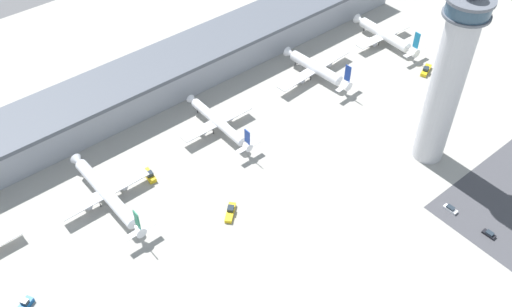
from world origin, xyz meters
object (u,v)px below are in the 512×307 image
object	(u,v)px
service_truck_catering	(230,212)
car_black_suv	(450,209)
airplane_gate_delta	(316,68)
service_truck_baggage	(149,175)
airplane_gate_bravo	(106,193)
airplane_gate_charlie	(218,122)
service_truck_fuel	(25,305)
car_green_van	(489,234)
airplane_gate_echo	(385,35)
service_truck_water	(426,70)
control_tower	(448,79)

from	to	relation	value
service_truck_catering	car_black_suv	bearing A→B (deg)	-38.53
airplane_gate_delta	service_truck_baggage	world-z (taller)	airplane_gate_delta
airplane_gate_bravo	airplane_gate_charlie	xyz separation A→B (m)	(50.26, 5.32, -0.26)
airplane_gate_charlie	service_truck_fuel	xyz separation A→B (m)	(-88.12, -25.14, -3.44)
service_truck_fuel	service_truck_baggage	bearing A→B (deg)	21.03
service_truck_catering	car_green_van	world-z (taller)	service_truck_catering
service_truck_baggage	service_truck_fuel	bearing A→B (deg)	-158.97
airplane_gate_bravo	airplane_gate_delta	world-z (taller)	airplane_gate_delta
airplane_gate_delta	airplane_gate_echo	bearing A→B (deg)	-1.63
service_truck_baggage	service_truck_water	distance (m)	126.65
service_truck_fuel	car_black_suv	xyz separation A→B (m)	(123.34, -55.46, -0.40)
car_black_suv	airplane_gate_charlie	bearing A→B (deg)	113.60
service_truck_fuel	car_green_van	distance (m)	142.41
airplane_gate_delta	car_black_suv	bearing A→B (deg)	-101.89
airplane_gate_bravo	service_truck_water	world-z (taller)	airplane_gate_bravo
service_truck_catering	car_black_suv	xyz separation A→B (m)	(56.99, -45.39, -0.26)
car_green_van	car_black_suv	size ratio (longest dim) A/B	0.89
service_truck_fuel	service_truck_baggage	size ratio (longest dim) A/B	0.86
service_truck_fuel	service_truck_water	xyz separation A→B (m)	(179.39, -1.31, -0.04)
control_tower	service_truck_water	distance (m)	61.50
airplane_gate_bravo	airplane_gate_charlie	world-z (taller)	airplane_gate_bravo
service_truck_catering	service_truck_fuel	bearing A→B (deg)	171.36
car_green_van	airplane_gate_charlie	bearing A→B (deg)	110.83
service_truck_catering	service_truck_water	xyz separation A→B (m)	(113.04, 8.77, 0.11)
airplane_gate_bravo	service_truck_baggage	world-z (taller)	airplane_gate_bravo
service_truck_water	service_truck_baggage	bearing A→B (deg)	169.84
control_tower	car_green_van	xyz separation A→B (m)	(-14.64, -36.12, -33.52)
service_truck_fuel	car_black_suv	world-z (taller)	service_truck_fuel
service_truck_catering	car_black_suv	world-z (taller)	service_truck_catering
airplane_gate_echo	car_black_suv	world-z (taller)	airplane_gate_echo
control_tower	airplane_gate_echo	size ratio (longest dim) A/B	1.87
service_truck_fuel	airplane_gate_echo	bearing A→B (deg)	7.86
car_black_suv	service_truck_water	bearing A→B (deg)	44.02
control_tower	airplane_gate_delta	size ratio (longest dim) A/B	1.68
airplane_gate_charlie	service_truck_water	world-z (taller)	airplane_gate_charlie
airplane_gate_delta	airplane_gate_echo	world-z (taller)	airplane_gate_delta
service_truck_fuel	car_black_suv	bearing A→B (deg)	-24.21
service_truck_fuel	control_tower	bearing A→B (deg)	-13.59
service_truck_catering	service_truck_water	world-z (taller)	service_truck_water
control_tower	car_green_van	size ratio (longest dim) A/B	16.02
airplane_gate_bravo	airplane_gate_echo	bearing A→B (deg)	2.14
service_truck_fuel	car_green_van	world-z (taller)	service_truck_fuel
service_truck_catering	service_truck_baggage	bearing A→B (deg)	110.48
service_truck_catering	car_black_suv	distance (m)	72.86
airplane_gate_echo	service_truck_fuel	bearing A→B (deg)	-172.14
airplane_gate_bravo	service_truck_water	distance (m)	143.14
service_truck_fuel	service_truck_baggage	world-z (taller)	service_truck_baggage
service_truck_catering	airplane_gate_echo	bearing A→B (deg)	16.88
airplane_gate_bravo	car_black_suv	world-z (taller)	airplane_gate_bravo
airplane_gate_echo	car_green_van	size ratio (longest dim) A/B	8.59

